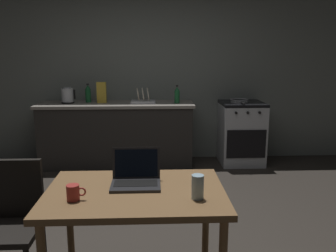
# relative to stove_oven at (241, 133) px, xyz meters

# --- Properties ---
(ground_plane) EXTENTS (12.00, 12.00, 0.00)m
(ground_plane) POSITION_rel_stove_oven_xyz_m (-1.27, -2.02, -0.45)
(ground_plane) COLOR #2D2823
(back_wall) EXTENTS (6.40, 0.10, 2.71)m
(back_wall) POSITION_rel_stove_oven_xyz_m (-0.97, 0.35, 0.91)
(back_wall) COLOR slate
(back_wall) RESTS_ON ground_plane
(kitchen_counter) EXTENTS (2.16, 0.64, 0.89)m
(kitchen_counter) POSITION_rel_stove_oven_xyz_m (-1.79, 0.00, 0.00)
(kitchen_counter) COLOR #282623
(kitchen_counter) RESTS_ON ground_plane
(stove_oven) EXTENTS (0.60, 0.62, 0.89)m
(stove_oven) POSITION_rel_stove_oven_xyz_m (0.00, 0.00, 0.00)
(stove_oven) COLOR #B7BABF
(stove_oven) RESTS_ON ground_plane
(dining_table) EXTENTS (1.13, 0.77, 0.74)m
(dining_table) POSITION_rel_stove_oven_xyz_m (-1.39, -2.84, 0.21)
(dining_table) COLOR brown
(dining_table) RESTS_ON ground_plane
(chair) EXTENTS (0.40, 0.40, 0.88)m
(chair) POSITION_rel_stove_oven_xyz_m (-2.24, -2.68, 0.05)
(chair) COLOR black
(chair) RESTS_ON ground_plane
(laptop) EXTENTS (0.32, 0.26, 0.22)m
(laptop) POSITION_rel_stove_oven_xyz_m (-1.39, -2.74, 0.34)
(laptop) COLOR #232326
(laptop) RESTS_ON dining_table
(electric_kettle) EXTENTS (0.19, 0.17, 0.22)m
(electric_kettle) POSITION_rel_stove_oven_xyz_m (-2.45, 0.00, 0.55)
(electric_kettle) COLOR black
(electric_kettle) RESTS_ON kitchen_counter
(bottle) EXTENTS (0.07, 0.07, 0.25)m
(bottle) POSITION_rel_stove_oven_xyz_m (-0.94, -0.05, 0.56)
(bottle) COLOR #19592D
(bottle) RESTS_ON kitchen_counter
(frying_pan) EXTENTS (0.26, 0.43, 0.05)m
(frying_pan) POSITION_rel_stove_oven_xyz_m (-0.05, -0.03, 0.47)
(frying_pan) COLOR gray
(frying_pan) RESTS_ON stove_oven
(coffee_mug) EXTENTS (0.11, 0.08, 0.09)m
(coffee_mug) POSITION_rel_stove_oven_xyz_m (-1.75, -2.98, 0.35)
(coffee_mug) COLOR #9E2D28
(coffee_mug) RESTS_ON dining_table
(drinking_glass) EXTENTS (0.07, 0.07, 0.15)m
(drinking_glass) POSITION_rel_stove_oven_xyz_m (-1.01, -2.99, 0.37)
(drinking_glass) COLOR #99B7C6
(drinking_glass) RESTS_ON dining_table
(cereal_box) EXTENTS (0.13, 0.05, 0.29)m
(cereal_box) POSITION_rel_stove_oven_xyz_m (-1.99, 0.02, 0.59)
(cereal_box) COLOR gold
(cereal_box) RESTS_ON kitchen_counter
(dish_rack) EXTENTS (0.34, 0.26, 0.21)m
(dish_rack) POSITION_rel_stove_oven_xyz_m (-1.41, 0.00, 0.49)
(dish_rack) COLOR silver
(dish_rack) RESTS_ON kitchen_counter
(bottle_b) EXTENTS (0.08, 0.08, 0.26)m
(bottle_b) POSITION_rel_stove_oven_xyz_m (-2.19, 0.08, 0.57)
(bottle_b) COLOR #19592D
(bottle_b) RESTS_ON kitchen_counter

